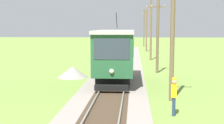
{
  "coord_description": "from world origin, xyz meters",
  "views": [
    {
      "loc": [
        1.31,
        -6.83,
        4.03
      ],
      "look_at": [
        -0.24,
        16.92,
        1.6
      ],
      "focal_mm": 54.59,
      "sensor_mm": 36.0,
      "label": 1
    }
  ],
  "objects": [
    {
      "name": "utility_pole_mid",
      "position": [
        3.36,
        23.16,
        3.4
      ],
      "size": [
        1.4,
        0.56,
        6.61
      ],
      "color": "brown",
      "rests_on": "ground"
    },
    {
      "name": "utility_pole_near_tram",
      "position": [
        3.36,
        11.62,
        4.12
      ],
      "size": [
        1.4,
        0.54,
        8.05
      ],
      "color": "brown",
      "rests_on": "ground"
    },
    {
      "name": "gravel_pile",
      "position": [
        -3.61,
        20.05,
        0.45
      ],
      "size": [
        2.5,
        2.5,
        0.9
      ],
      "primitive_type": "cone",
      "color": "gray",
      "rests_on": "ground"
    },
    {
      "name": "utility_pole_far",
      "position": [
        3.36,
        35.35,
        3.77
      ],
      "size": [
        1.4,
        0.25,
        7.34
      ],
      "color": "brown",
      "rests_on": "ground"
    },
    {
      "name": "utility_pole_distant",
      "position": [
        3.36,
        50.61,
        3.63
      ],
      "size": [
        1.4,
        0.28,
        7.07
      ],
      "color": "brown",
      "rests_on": "ground"
    },
    {
      "name": "red_tram",
      "position": [
        0.0,
        16.98,
        2.19
      ],
      "size": [
        2.6,
        8.54,
        4.79
      ],
      "color": "#235633",
      "rests_on": "rail_right"
    },
    {
      "name": "track_worker",
      "position": [
        3.14,
        8.58,
        0.98
      ],
      "size": [
        0.29,
        0.41,
        1.78
      ],
      "rotation": [
        0.0,
        0.0,
        -0.13
      ],
      "color": "navy",
      "rests_on": "ground"
    },
    {
      "name": "utility_pole_horizon",
      "position": [
        3.36,
        65.49,
        3.99
      ],
      "size": [
        1.4,
        0.38,
        7.79
      ],
      "color": "brown",
      "rests_on": "ground"
    }
  ]
}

